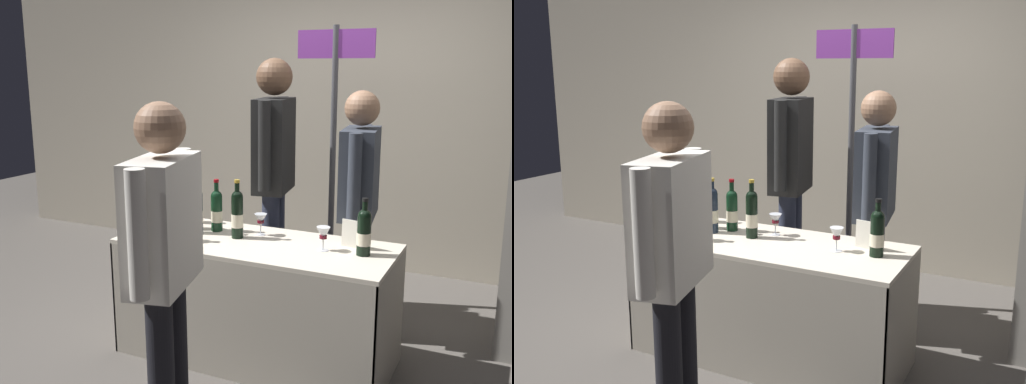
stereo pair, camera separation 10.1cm
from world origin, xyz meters
TOP-DOWN VIEW (x-y plane):
  - ground_plane at (0.00, 0.00)m, footprint 12.00×12.00m
  - back_partition at (0.00, 1.94)m, footprint 7.43×0.12m
  - tasting_table at (0.00, 0.00)m, footprint 1.62×0.66m
  - featured_wine_bottle at (-0.66, 0.19)m, footprint 0.08×0.08m
  - display_bottle_0 at (-0.14, 0.03)m, footprint 0.07×0.07m
  - display_bottle_1 at (-0.41, 0.01)m, footprint 0.07×0.07m
  - display_bottle_2 at (0.63, 0.04)m, footprint 0.08×0.08m
  - display_bottle_3 at (-0.70, -0.03)m, footprint 0.07×0.07m
  - display_bottle_4 at (-0.47, -0.19)m, footprint 0.08×0.08m
  - display_bottle_5 at (-0.50, 0.08)m, footprint 0.08×0.08m
  - display_bottle_6 at (-0.32, 0.11)m, footprint 0.07×0.07m
  - wine_glass_near_vendor at (-0.04, 0.14)m, footprint 0.08×0.08m
  - wine_glass_mid at (0.41, 0.02)m, footprint 0.08×0.08m
  - wine_glass_near_taster at (-0.61, 0.04)m, footprint 0.07×0.07m
  - brochure_stand at (0.55, 0.14)m, footprint 0.16×0.04m
  - vendor_presenter at (-0.17, 0.64)m, footprint 0.27×0.56m
  - vendor_assistant at (0.45, 0.59)m, footprint 0.27×0.60m
  - taster_foreground_right at (0.01, -0.94)m, footprint 0.31×0.62m
  - booth_signpost at (0.12, 1.03)m, footprint 0.56×0.04m

SIDE VIEW (x-z plane):
  - ground_plane at x=0.00m, z-range 0.00..0.00m
  - tasting_table at x=0.00m, z-range 0.14..0.86m
  - brochure_stand at x=0.55m, z-range 0.73..0.89m
  - wine_glass_mid at x=0.41m, z-range 0.75..0.89m
  - wine_glass_near_vendor at x=-0.04m, z-range 0.76..0.89m
  - wine_glass_near_taster at x=-0.61m, z-range 0.76..0.91m
  - display_bottle_3 at x=-0.70m, z-range 0.70..1.00m
  - display_bottle_5 at x=-0.50m, z-range 0.70..1.01m
  - display_bottle_2 at x=0.63m, z-range 0.70..1.02m
  - display_bottle_6 at x=-0.32m, z-range 0.70..1.02m
  - display_bottle_4 at x=-0.47m, z-range 0.70..1.03m
  - display_bottle_1 at x=-0.41m, z-range 0.70..1.05m
  - featured_wine_bottle at x=-0.66m, z-range 0.70..1.05m
  - display_bottle_0 at x=-0.14m, z-range 0.70..1.05m
  - vendor_assistant at x=0.45m, z-range 0.16..1.75m
  - taster_foreground_right at x=0.01m, z-range 0.16..1.76m
  - vendor_presenter at x=-0.17m, z-range 0.19..1.98m
  - booth_signpost at x=0.12m, z-range 0.27..2.29m
  - back_partition at x=0.00m, z-range 0.00..2.79m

